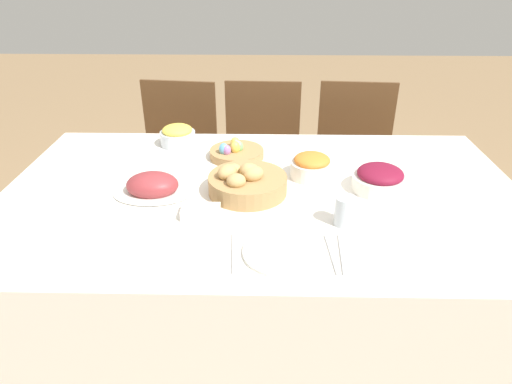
{
  "coord_description": "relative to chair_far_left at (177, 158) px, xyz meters",
  "views": [
    {
      "loc": [
        0.01,
        -1.45,
        1.52
      ],
      "look_at": [
        -0.02,
        -0.08,
        0.79
      ],
      "focal_mm": 32.0,
      "sensor_mm": 36.0,
      "label": 1
    }
  ],
  "objects": [
    {
      "name": "chair_far_left",
      "position": [
        0.0,
        0.0,
        0.0
      ],
      "size": [
        0.46,
        0.46,
        0.88
      ],
      "rotation": [
        0.0,
        0.0,
        -0.11
      ],
      "color": "brown",
      "rests_on": "ground"
    },
    {
      "name": "dinner_plate",
      "position": [
        0.55,
        -1.27,
        0.28
      ],
      "size": [
        0.23,
        0.23,
        0.01
      ],
      "color": "white",
      "rests_on": "dining_table"
    },
    {
      "name": "beet_salad_bowl",
      "position": [
        0.91,
        -0.87,
        0.31
      ],
      "size": [
        0.19,
        0.19,
        0.09
      ],
      "color": "white",
      "rests_on": "dining_table"
    },
    {
      "name": "spoon",
      "position": [
        0.72,
        -1.27,
        0.27
      ],
      "size": [
        0.02,
        0.19,
        0.0
      ],
      "rotation": [
        0.0,
        0.0,
        -0.06
      ],
      "color": "#B7B7BC",
      "rests_on": "dining_table"
    },
    {
      "name": "egg_basket",
      "position": [
        0.38,
        -0.6,
        0.3
      ],
      "size": [
        0.22,
        0.22,
        0.08
      ],
      "color": "#AD8451",
      "rests_on": "dining_table"
    },
    {
      "name": "dining_table",
      "position": [
        0.49,
        -0.89,
        -0.1
      ],
      "size": [
        1.88,
        1.13,
        0.75
      ],
      "color": "white",
      "rests_on": "ground"
    },
    {
      "name": "drinking_cup",
      "position": [
        0.75,
        -1.11,
        0.32
      ],
      "size": [
        0.06,
        0.06,
        0.1
      ],
      "color": "silver",
      "rests_on": "dining_table"
    },
    {
      "name": "ham_platter",
      "position": [
        0.1,
        -0.92,
        0.3
      ],
      "size": [
        0.29,
        0.2,
        0.09
      ],
      "color": "white",
      "rests_on": "dining_table"
    },
    {
      "name": "carrot_bowl",
      "position": [
        0.68,
        -0.77,
        0.32
      ],
      "size": [
        0.16,
        0.16,
        0.09
      ],
      "color": "white",
      "rests_on": "dining_table"
    },
    {
      "name": "knife",
      "position": [
        0.69,
        -1.27,
        0.27
      ],
      "size": [
        0.02,
        0.19,
        0.0
      ],
      "rotation": [
        0.0,
        0.0,
        0.06
      ],
      "color": "#B7B7BC",
      "rests_on": "dining_table"
    },
    {
      "name": "chair_far_right",
      "position": [
        1.0,
        0.0,
        0.0
      ],
      "size": [
        0.45,
        0.45,
        0.88
      ],
      "rotation": [
        0.0,
        0.0,
        -0.07
      ],
      "color": "brown",
      "rests_on": "ground"
    },
    {
      "name": "chair_far_center",
      "position": [
        0.48,
        0.0,
        0.0
      ],
      "size": [
        0.43,
        0.43,
        0.88
      ],
      "rotation": [
        0.0,
        0.0,
        -0.03
      ],
      "color": "brown",
      "rests_on": "ground"
    },
    {
      "name": "ground_plane",
      "position": [
        0.49,
        -0.89,
        -0.48
      ],
      "size": [
        12.0,
        12.0,
        0.0
      ],
      "primitive_type": "plane",
      "color": "#937551"
    },
    {
      "name": "fork",
      "position": [
        0.41,
        -1.27,
        0.27
      ],
      "size": [
        0.02,
        0.19,
        0.0
      ],
      "rotation": [
        0.0,
        0.0,
        0.06
      ],
      "color": "#B7B7BC",
      "rests_on": "dining_table"
    },
    {
      "name": "bread_basket",
      "position": [
        0.43,
        -0.91,
        0.31
      ],
      "size": [
        0.28,
        0.28,
        0.12
      ],
      "color": "#AD8451",
      "rests_on": "dining_table"
    },
    {
      "name": "butter_dish",
      "position": [
        0.29,
        -1.07,
        0.29
      ],
      "size": [
        0.12,
        0.08,
        0.03
      ],
      "color": "white",
      "rests_on": "dining_table"
    },
    {
      "name": "pineapple_bowl",
      "position": [
        0.11,
        -0.46,
        0.31
      ],
      "size": [
        0.15,
        0.15,
        0.09
      ],
      "color": "silver",
      "rests_on": "dining_table"
    }
  ]
}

